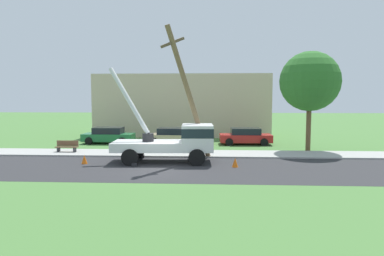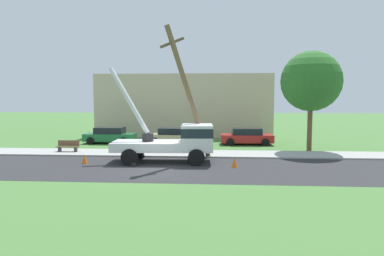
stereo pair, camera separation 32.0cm
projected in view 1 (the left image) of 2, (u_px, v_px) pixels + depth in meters
ground_plane at (177, 141)px, 31.62m from camera, size 120.00×120.00×0.00m
road_asphalt at (156, 168)px, 19.68m from camera, size 80.00×7.02×0.01m
sidewalk_strip at (167, 153)px, 24.61m from camera, size 80.00×2.90×0.10m
utility_truck at (177, 140)px, 21.46m from camera, size 6.87×3.21×5.98m
leaning_utility_pole at (189, 93)px, 21.73m from camera, size 3.08×2.94×8.45m
traffic_cone_ahead at (235, 162)px, 19.95m from camera, size 0.36×0.36×0.56m
traffic_cone_behind at (84, 159)px, 20.94m from camera, size 0.36×0.36×0.56m
parked_sedan_green at (109, 135)px, 30.26m from camera, size 4.41×2.04×1.42m
parked_sedan_tan at (173, 136)px, 29.70m from camera, size 4.48×2.16×1.42m
parked_sedan_red at (245, 136)px, 29.57m from camera, size 4.44×2.08×1.42m
park_bench at (67, 147)px, 25.04m from camera, size 1.60×0.45×0.90m
roadside_tree_near at (310, 82)px, 25.70m from camera, size 4.47×4.47×7.48m
lowrise_building_backdrop at (183, 105)px, 37.13m from camera, size 18.00×6.00×6.40m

